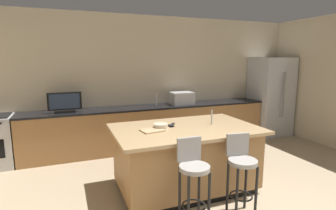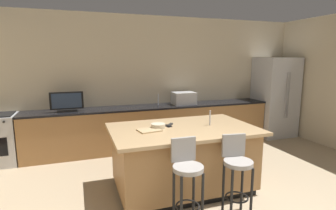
{
  "view_description": "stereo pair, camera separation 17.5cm",
  "coord_description": "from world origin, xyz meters",
  "views": [
    {
      "loc": [
        -1.78,
        -1.35,
        1.88
      ],
      "look_at": [
        -0.13,
        2.9,
        1.08
      ],
      "focal_mm": 28.31,
      "sensor_mm": 36.0,
      "label": 1
    },
    {
      "loc": [
        -1.62,
        -1.41,
        1.88
      ],
      "look_at": [
        -0.13,
        2.9,
        1.08
      ],
      "focal_mm": 28.31,
      "sensor_mm": 36.0,
      "label": 2
    }
  ],
  "objects": [
    {
      "name": "refrigerator",
      "position": [
        2.96,
        3.8,
        0.96
      ],
      "size": [
        0.89,
        0.8,
        1.91
      ],
      "color": "#B7BABF",
      "rests_on": "ground_plane"
    },
    {
      "name": "counter_back",
      "position": [
        -0.08,
        3.88,
        0.45
      ],
      "size": [
        5.18,
        0.62,
        0.9
      ],
      "color": "#9E7042",
      "rests_on": "ground_plane"
    },
    {
      "name": "sink_faucet_island",
      "position": [
        0.2,
        1.96,
        1.03
      ],
      "size": [
        0.02,
        0.02,
        0.22
      ],
      "primitive_type": "cylinder",
      "color": "#B2B2B7",
      "rests_on": "kitchen_island"
    },
    {
      "name": "sink_faucet_back",
      "position": [
        0.02,
        3.98,
        1.02
      ],
      "size": [
        0.02,
        0.02,
        0.24
      ],
      "primitive_type": "cylinder",
      "color": "#B2B2B7",
      "rests_on": "counter_back"
    },
    {
      "name": "fruit_bowl",
      "position": [
        -0.57,
        2.05,
        0.95
      ],
      "size": [
        0.2,
        0.2,
        0.06
      ],
      "primitive_type": "cylinder",
      "color": "beige",
      "rests_on": "kitchen_island"
    },
    {
      "name": "bar_stool_right",
      "position": [
        0.13,
        1.13,
        0.59
      ],
      "size": [
        0.34,
        0.36,
        0.99
      ],
      "rotation": [
        0.0,
        0.0,
        -0.15
      ],
      "color": "gray",
      "rests_on": "ground_plane"
    },
    {
      "name": "microwave",
      "position": [
        0.58,
        3.88,
        1.03
      ],
      "size": [
        0.48,
        0.36,
        0.27
      ],
      "primitive_type": "cube",
      "color": "#B7BABF",
      "rests_on": "counter_back"
    },
    {
      "name": "tv_monitor",
      "position": [
        -1.81,
        3.83,
        1.07
      ],
      "size": [
        0.6,
        0.16,
        0.37
      ],
      "color": "black",
      "rests_on": "counter_back"
    },
    {
      "name": "cutting_board",
      "position": [
        -0.72,
        1.95,
        0.93
      ],
      "size": [
        0.33,
        0.28,
        0.02
      ],
      "primitive_type": "cube",
      "rotation": [
        0.0,
        0.0,
        0.16
      ],
      "color": "tan",
      "rests_on": "kitchen_island"
    },
    {
      "name": "tv_remote",
      "position": [
        -0.36,
        2.13,
        0.93
      ],
      "size": [
        0.14,
        0.16,
        0.02
      ],
      "primitive_type": "cube",
      "rotation": [
        0.0,
        0.0,
        -0.62
      ],
      "color": "black",
      "rests_on": "kitchen_island"
    },
    {
      "name": "cell_phone",
      "position": [
        -0.41,
        2.11,
        0.92
      ],
      "size": [
        0.1,
        0.16,
        0.01
      ],
      "primitive_type": "cube",
      "rotation": [
        0.0,
        0.0,
        0.18
      ],
      "color": "black",
      "rests_on": "kitchen_island"
    },
    {
      "name": "bar_stool_left",
      "position": [
        -0.52,
        1.13,
        0.61
      ],
      "size": [
        0.34,
        0.34,
        1.01
      ],
      "rotation": [
        0.0,
        0.0,
        -0.02
      ],
      "color": "gray",
      "rests_on": "ground_plane"
    },
    {
      "name": "kitchen_island",
      "position": [
        -0.22,
        1.96,
        0.47
      ],
      "size": [
        2.04,
        1.28,
        0.92
      ],
      "color": "black",
      "rests_on": "ground_plane"
    },
    {
      "name": "wall_back",
      "position": [
        0.0,
        4.26,
        1.4
      ],
      "size": [
        7.42,
        0.12,
        2.79
      ],
      "primitive_type": "cube",
      "color": "beige",
      "rests_on": "ground_plane"
    }
  ]
}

